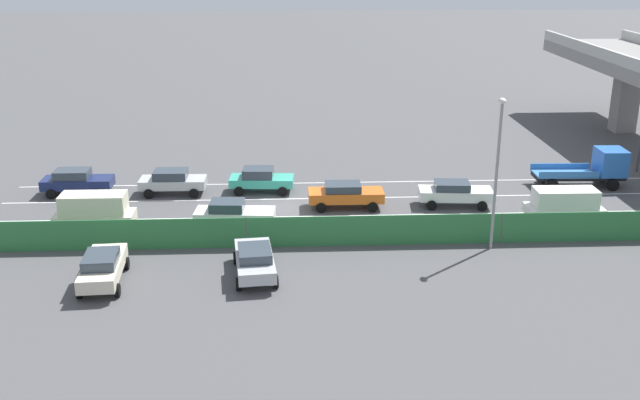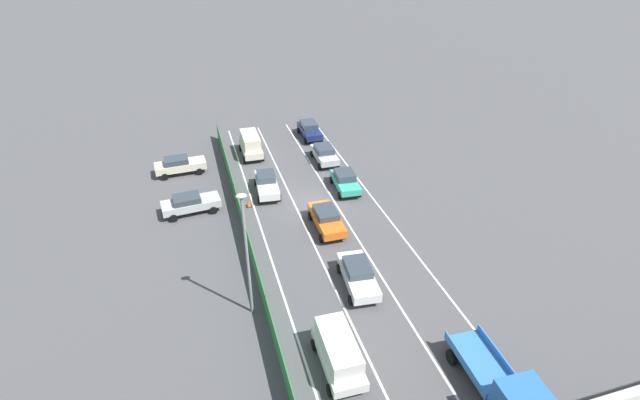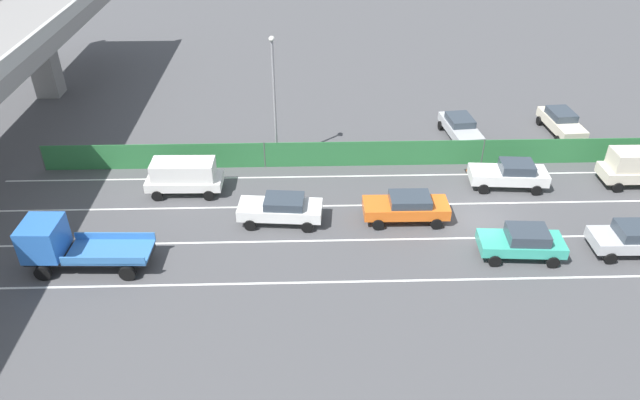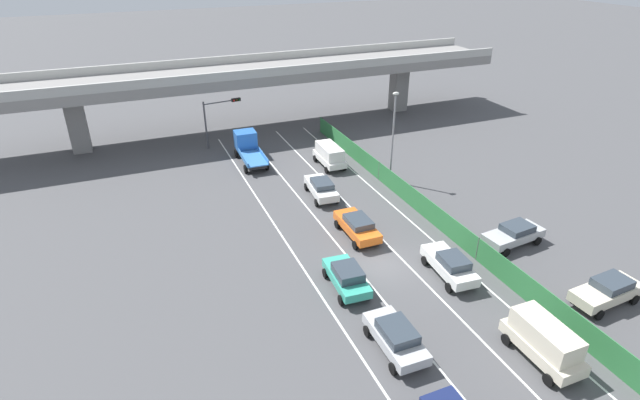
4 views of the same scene
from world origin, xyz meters
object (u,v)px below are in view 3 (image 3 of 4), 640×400
Objects in this scene: flatbed_truck_blue at (64,245)px; parked_sedan_cream at (561,122)px; car_van_white at (184,175)px; car_van_cream at (640,166)px; car_hatchback_white at (510,174)px; parked_wagon_silver at (460,127)px; traffic_cone at (469,168)px; car_sedan_white at (281,208)px; car_sedan_silver at (635,238)px; street_lamp at (274,90)px; car_taxi_teal at (523,242)px; car_taxi_orange at (407,206)px.

parked_sedan_cream is (14.03, -30.07, -0.42)m from flatbed_truck_blue.
car_van_cream is at bearing -89.66° from car_van_white.
flatbed_truck_blue is (-6.89, 24.22, 0.42)m from car_hatchback_white.
flatbed_truck_blue is 1.29× the size of parked_sedan_cream.
parked_wagon_silver is (6.62, -18.05, -0.31)m from car_van_white.
traffic_cone is (1.99, -17.63, -0.92)m from car_van_white.
car_van_white is (-0.16, 27.44, -0.09)m from car_van_cream.
car_hatchback_white reaches higher than car_sedan_white.
car_van_white is 19.54m from car_hatchback_white.
car_sedan_silver is at bearing -89.38° from flatbed_truck_blue.
traffic_cone is at bearing -65.98° from car_sedan_white.
traffic_cone is (-1.70, -12.29, -4.66)m from street_lamp.
car_hatchback_white is at bearing 33.97° from car_sedan_silver.
traffic_cone is (8.52, 6.34, -0.64)m from car_sedan_silver.
car_hatchback_white is at bearing -135.42° from traffic_cone.
car_taxi_orange is (3.38, 5.38, -0.01)m from car_taxi_teal.
car_van_white is at bearing 69.82° from car_taxi_teal.
car_sedan_silver is (-6.59, -4.44, -0.01)m from car_hatchback_white.
car_sedan_silver is at bearing -105.23° from car_van_white.
flatbed_truck_blue is at bearing 102.29° from car_van_cream.
car_taxi_orange reaches higher than parked_wagon_silver.
car_sedan_silver is 21.62m from street_lamp.
car_hatchback_white is 1.00× the size of parked_sedan_cream.
car_van_white is (6.66, 18.13, 0.29)m from car_taxi_teal.
car_taxi_orange is at bearing -78.48° from flatbed_truck_blue.
car_taxi_teal is at bearing -89.57° from flatbed_truck_blue.
street_lamp is (-2.93, 12.71, 4.06)m from parked_wagon_silver.
car_taxi_orange is at bearing 73.87° from car_sedan_silver.
car_sedan_silver is 7.41× the size of traffic_cone.
flatbed_truck_blue reaches higher than traffic_cone.
car_sedan_white is at bearing 128.98° from parked_wagon_silver.
traffic_cone is at bearing 123.86° from parked_sedan_cream.
car_hatchback_white is at bearing 90.77° from car_van_cream.
car_taxi_orange is 11.23m from parked_wagon_silver.
car_van_cream reaches higher than car_taxi_teal.
car_sedan_white is 8.06m from street_lamp.
car_sedan_white reaches higher than parked_wagon_silver.
car_van_white is at bearing 90.34° from car_van_cream.
car_van_white is 0.95× the size of parked_sedan_cream.
parked_wagon_silver is (13.15, 5.92, -0.03)m from car_sedan_silver.
street_lamp is at bearing -55.39° from car_van_white.
car_sedan_silver is at bearing -143.33° from traffic_cone.
car_van_white is at bearing 60.65° from car_sedan_white.
parked_sedan_cream is at bearing -80.08° from street_lamp.
car_hatchback_white is 25.19m from flatbed_truck_blue.
car_van_cream reaches higher than car_van_white.
car_van_white is 13.17m from car_taxi_orange.
traffic_cone is at bearing -42.79° from car_taxi_orange.
car_sedan_white is at bearing -176.08° from street_lamp.
traffic_cone is at bearing 79.45° from car_van_cream.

